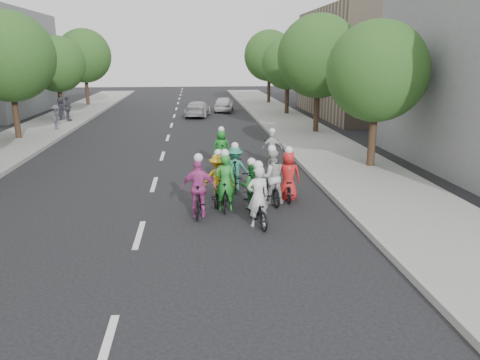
{
  "coord_description": "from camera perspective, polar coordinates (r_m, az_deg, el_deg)",
  "views": [
    {
      "loc": [
        1.52,
        -11.78,
        4.6
      ],
      "look_at": [
        2.84,
        1.59,
        1.0
      ],
      "focal_mm": 35.0,
      "sensor_mm": 36.0,
      "label": 1
    }
  ],
  "objects": [
    {
      "name": "tree_r_1",
      "position": [
        28.33,
        9.56,
        14.64
      ],
      "size": [
        4.8,
        4.8,
        6.93
      ],
      "color": "black",
      "rests_on": "ground"
    },
    {
      "name": "follow_car_lead",
      "position": [
        36.43,
        -5.15,
        8.63
      ],
      "size": [
        2.29,
        4.28,
        1.18
      ],
      "primitive_type": "imported",
      "rotation": [
        0.0,
        0.0,
        2.98
      ],
      "color": "#BDBCC1",
      "rests_on": "ground"
    },
    {
      "name": "spectator_2",
      "position": [
        35.71,
        -21.0,
        8.14
      ],
      "size": [
        0.63,
        0.85,
        1.57
      ],
      "primitive_type": "imported",
      "rotation": [
        0.0,
        0.0,
        1.75
      ],
      "color": "#484855",
      "rests_on": "sidewalk_left"
    },
    {
      "name": "cyclist_6",
      "position": [
        14.93,
        3.82,
        -0.29
      ],
      "size": [
        0.92,
        1.89,
        1.89
      ],
      "rotation": [
        0.0,
        0.0,
        3.25
      ],
      "color": "black",
      "rests_on": "ground"
    },
    {
      "name": "cyclist_9",
      "position": [
        20.05,
        -2.28,
        3.56
      ],
      "size": [
        0.8,
        1.59,
        1.69
      ],
      "rotation": [
        0.0,
        0.0,
        3.25
      ],
      "color": "black",
      "rests_on": "ground"
    },
    {
      "name": "sidewalk_right",
      "position": [
        23.17,
        10.74,
        3.48
      ],
      "size": [
        4.0,
        80.0,
        0.15
      ],
      "primitive_type": "cube",
      "color": "gray",
      "rests_on": "ground"
    },
    {
      "name": "bldg_se",
      "position": [
        38.6,
        16.87,
        13.5
      ],
      "size": [
        10.0,
        14.0,
        8.0
      ],
      "primitive_type": "cube",
      "color": "gray",
      "rests_on": "ground"
    },
    {
      "name": "cyclist_1",
      "position": [
        14.4,
        1.37,
        -1.06
      ],
      "size": [
        0.71,
        1.79,
        1.6
      ],
      "rotation": [
        0.0,
        0.0,
        3.14
      ],
      "color": "black",
      "rests_on": "ground"
    },
    {
      "name": "cyclist_5",
      "position": [
        14.2,
        -1.85,
        -1.09
      ],
      "size": [
        0.67,
        1.53,
        1.91
      ],
      "rotation": [
        0.0,
        0.0,
        3.07
      ],
      "color": "black",
      "rests_on": "ground"
    },
    {
      "name": "spectator_0",
      "position": [
        31.11,
        -21.5,
        7.14
      ],
      "size": [
        0.65,
        1.02,
        1.5
      ],
      "primitive_type": "imported",
      "rotation": [
        0.0,
        0.0,
        1.47
      ],
      "color": "#4A4C56",
      "rests_on": "sidewalk_left"
    },
    {
      "name": "cyclist_8",
      "position": [
        20.2,
        3.89,
        3.45
      ],
      "size": [
        0.89,
        1.95,
        1.61
      ],
      "rotation": [
        0.0,
        0.0,
        3.04
      ],
      "color": "black",
      "rests_on": "ground"
    },
    {
      "name": "curb_left",
      "position": [
        23.49,
        -24.34,
        2.59
      ],
      "size": [
        0.18,
        80.0,
        0.18
      ],
      "primitive_type": "cube",
      "color": "#999993",
      "rests_on": "ground"
    },
    {
      "name": "spectator_1",
      "position": [
        34.79,
        -20.29,
        8.2
      ],
      "size": [
        0.61,
        1.09,
        1.75
      ],
      "primitive_type": "imported",
      "rotation": [
        0.0,
        0.0,
        1.39
      ],
      "color": "#454650",
      "rests_on": "sidewalk_left"
    },
    {
      "name": "curb_right",
      "position": [
        22.7,
        6.0,
        3.46
      ],
      "size": [
        0.18,
        80.0,
        0.18
      ],
      "primitive_type": "cube",
      "color": "#999993",
      "rests_on": "ground"
    },
    {
      "name": "tree_r_3",
      "position": [
        45.96,
        3.6,
        14.88
      ],
      "size": [
        4.8,
        4.8,
        6.93
      ],
      "color": "black",
      "rests_on": "ground"
    },
    {
      "name": "tree_r_0",
      "position": [
        19.78,
        16.37,
        12.57
      ],
      "size": [
        4.0,
        4.0,
        5.97
      ],
      "color": "black",
      "rests_on": "ground"
    },
    {
      "name": "cyclist_2",
      "position": [
        14.81,
        -2.62,
        -0.46
      ],
      "size": [
        1.16,
        1.77,
        1.79
      ],
      "rotation": [
        0.0,
        0.0,
        2.94
      ],
      "color": "black",
      "rests_on": "ground"
    },
    {
      "name": "follow_car_trail",
      "position": [
        39.63,
        -1.98,
        9.26
      ],
      "size": [
        1.98,
        3.88,
        1.26
      ],
      "primitive_type": "imported",
      "rotation": [
        0.0,
        0.0,
        3.01
      ],
      "color": "silver",
      "rests_on": "ground"
    },
    {
      "name": "ground",
      "position": [
        12.74,
        -12.18,
        -6.53
      ],
      "size": [
        120.0,
        120.0,
        0.0
      ],
      "primitive_type": "plane",
      "color": "black",
      "rests_on": "ground"
    },
    {
      "name": "tree_l_5",
      "position": [
        45.82,
        -18.47,
        14.17
      ],
      "size": [
        4.8,
        4.8,
        6.93
      ],
      "color": "black",
      "rests_on": "ground"
    },
    {
      "name": "cyclist_7",
      "position": [
        16.38,
        -0.63,
        1.09
      ],
      "size": [
        1.04,
        1.84,
        1.7
      ],
      "rotation": [
        0.0,
        0.0,
        3.07
      ],
      "color": "black",
      "rests_on": "ground"
    },
    {
      "name": "tree_l_3",
      "position": [
        28.49,
        -26.35,
        13.34
      ],
      "size": [
        4.8,
        4.8,
        6.93
      ],
      "color": "black",
      "rests_on": "ground"
    },
    {
      "name": "cyclist_3",
      "position": [
        13.69,
        -5.0,
        -1.63
      ],
      "size": [
        1.07,
        1.69,
        1.9
      ],
      "rotation": [
        0.0,
        0.0,
        3.02
      ],
      "color": "black",
      "rests_on": "ground"
    },
    {
      "name": "cyclist_4",
      "position": [
        15.35,
        5.85,
        -0.13
      ],
      "size": [
        0.84,
        1.75,
        1.78
      ],
      "rotation": [
        0.0,
        0.0,
        3.05
      ],
      "color": "black",
      "rests_on": "ground"
    },
    {
      "name": "cyclist_0",
      "position": [
        12.94,
        2.15,
        -3.04
      ],
      "size": [
        0.85,
        1.73,
        1.86
      ],
      "rotation": [
        0.0,
        0.0,
        3.31
      ],
      "color": "black",
      "rests_on": "ground"
    },
    {
      "name": "tree_r_2",
      "position": [
        37.1,
        5.85,
        13.95
      ],
      "size": [
        4.0,
        4.0,
        5.97
      ],
      "color": "black",
      "rests_on": "ground"
    },
    {
      "name": "tree_l_4",
      "position": [
        37.08,
        -21.41,
        13.03
      ],
      "size": [
        4.0,
        4.0,
        5.97
      ],
      "color": "black",
      "rests_on": "ground"
    }
  ]
}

